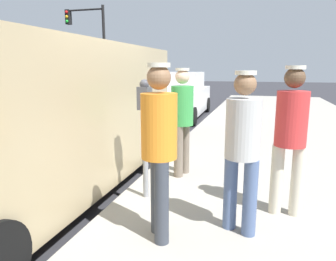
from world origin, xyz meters
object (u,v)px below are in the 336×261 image
Objects in this scene: traffic_light_corner at (90,37)px; parked_sedan_ahead at (178,97)px; pedestrian_in_orange at (159,142)px; pedestrian_in_gray at (242,143)px; parked_van at (47,115)px; parking_meter_near at (145,119)px; pedestrian_in_green at (182,115)px; pedestrian_in_red at (291,132)px.

parked_sedan_ahead is at bearing -38.65° from traffic_light_corner.
parked_sedan_ahead is (-2.03, 8.55, -0.38)m from pedestrian_in_orange.
pedestrian_in_gray is 0.37× the size of parked_sedan_ahead.
pedestrian_in_orange is 2.20m from parked_van.
parking_meter_near is 0.89× the size of pedestrian_in_orange.
pedestrian_in_green is at bearing -74.94° from parked_sedan_ahead.
pedestrian_in_green is 1.89m from pedestrian_in_orange.
pedestrian_in_green is at bearing 27.38° from parked_van.
pedestrian_in_red is at bearing -66.91° from parked_sedan_ahead.
pedestrian_in_gray is 16.48m from traffic_light_corner.
pedestrian_in_green is 14.67m from traffic_light_corner.
pedestrian_in_red is at bearing 35.90° from pedestrian_in_orange.
parking_meter_near is at bearing 118.02° from pedestrian_in_orange.
pedestrian_in_red is 16.31m from traffic_light_corner.
parked_van is at bearing -152.62° from pedestrian_in_green.
pedestrian_in_green is at bearing -55.08° from traffic_light_corner.
traffic_light_corner is at bearing 117.15° from parked_van.
parked_van reaches higher than parking_meter_near.
parked_van is 1.00× the size of traffic_light_corner.
pedestrian_in_orange reaches higher than pedestrian_in_green.
pedestrian_in_orange is 0.38× the size of parked_sedan_ahead.
parking_meter_near is at bearing -57.94° from traffic_light_corner.
pedestrian_in_orange reaches higher than pedestrian_in_gray.
traffic_light_corner is at bearing 121.80° from pedestrian_in_orange.
pedestrian_in_gray is 8.68m from parked_sedan_ahead.
parked_sedan_ahead is (-3.27, 7.66, -0.36)m from pedestrian_in_red.
parked_sedan_ahead is (-1.56, 7.66, -0.43)m from parking_meter_near.
pedestrian_in_green is 0.37× the size of parked_sedan_ahead.
pedestrian_in_green is (0.24, 0.98, -0.09)m from parking_meter_near.
parking_meter_near is 0.90× the size of pedestrian_in_red.
traffic_light_corner is (-8.05, 12.85, 2.34)m from parking_meter_near.
parked_van is 14.54m from traffic_light_corner.
traffic_light_corner is at bearing 141.35° from parked_sedan_ahead.
pedestrian_in_green is 0.32× the size of traffic_light_corner.
parking_meter_near is at bearing 179.98° from pedestrian_in_red.
traffic_light_corner is at bearing 122.06° from parking_meter_near.
parking_meter_near is 1.01m from pedestrian_in_orange.
pedestrian_in_orange is (-1.23, -0.89, 0.01)m from pedestrian_in_red.
pedestrian_in_gray is (0.98, -1.54, -0.02)m from pedestrian_in_green.
parked_van is 1.17× the size of parked_sedan_ahead.
pedestrian_in_orange is at bearing -155.75° from pedestrian_in_gray.
pedestrian_in_red reaches higher than pedestrian_in_green.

